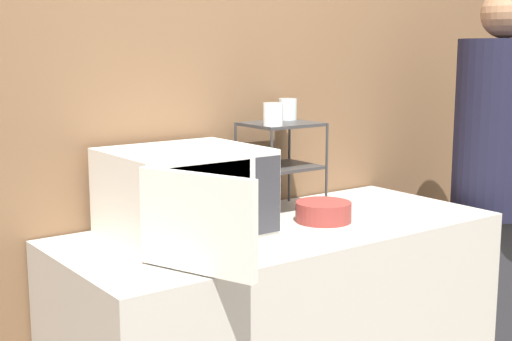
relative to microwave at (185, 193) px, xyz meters
The scene contains 7 objects.
wall_back 0.53m from the microwave, 40.62° to the left, with size 8.00×0.06×2.60m.
microwave is the anchor object (origin of this frame).
dish_rack 0.52m from the microwave, 12.70° to the left, with size 0.28×0.24×0.35m.
glass_front_left 0.47m from the microwave, ahead, with size 0.07×0.07×0.09m.
glass_back_right 0.66m from the microwave, 17.32° to the left, with size 0.07×0.07×0.09m.
bowl 0.54m from the microwave, 13.65° to the right, with size 0.21×0.21×0.07m.
person 1.43m from the microwave, ahead, with size 0.37×0.37×1.77m.
Camera 1 is at (-1.55, -1.59, 1.52)m, focal length 50.00 mm.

